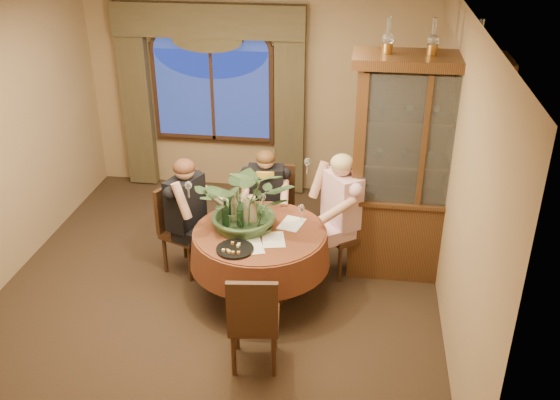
# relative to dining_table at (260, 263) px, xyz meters

# --- Properties ---
(floor) EXTENTS (5.00, 5.00, 0.00)m
(floor) POSITION_rel_dining_table_xyz_m (-0.45, 0.07, -0.38)
(floor) COLOR black
(floor) RESTS_ON ground
(wall_back) EXTENTS (4.50, 0.00, 4.50)m
(wall_back) POSITION_rel_dining_table_xyz_m (-0.45, 2.57, 1.02)
(wall_back) COLOR #987A54
(wall_back) RESTS_ON ground
(wall_right) EXTENTS (0.00, 5.00, 5.00)m
(wall_right) POSITION_rel_dining_table_xyz_m (1.80, 0.07, 1.02)
(wall_right) COLOR #987A54
(wall_right) RESTS_ON ground
(ceiling) EXTENTS (5.00, 5.00, 0.00)m
(ceiling) POSITION_rel_dining_table_xyz_m (-0.45, 0.07, 2.42)
(ceiling) COLOR white
(ceiling) RESTS_ON wall_back
(window) EXTENTS (1.62, 0.10, 1.32)m
(window) POSITION_rel_dining_table_xyz_m (-1.05, 2.50, 0.92)
(window) COLOR navy
(window) RESTS_ON wall_back
(arched_transom) EXTENTS (1.60, 0.06, 0.44)m
(arched_transom) POSITION_rel_dining_table_xyz_m (-1.05, 2.50, 1.71)
(arched_transom) COLOR navy
(arched_transom) RESTS_ON wall_back
(drapery_left) EXTENTS (0.38, 0.14, 2.32)m
(drapery_left) POSITION_rel_dining_table_xyz_m (-2.08, 2.45, 0.80)
(drapery_left) COLOR #423923
(drapery_left) RESTS_ON floor
(drapery_right) EXTENTS (0.38, 0.14, 2.32)m
(drapery_right) POSITION_rel_dining_table_xyz_m (-0.02, 2.45, 0.80)
(drapery_right) COLOR #423923
(drapery_right) RESTS_ON floor
(swag_valance) EXTENTS (2.45, 0.16, 0.42)m
(swag_valance) POSITION_rel_dining_table_xyz_m (-1.05, 2.42, 1.90)
(swag_valance) COLOR #423923
(swag_valance) RESTS_ON wall_back
(dining_table) EXTENTS (1.74, 1.74, 0.75)m
(dining_table) POSITION_rel_dining_table_xyz_m (0.00, 0.00, 0.00)
(dining_table) COLOR maroon
(dining_table) RESTS_ON floor
(china_cabinet) EXTENTS (1.45, 0.57, 2.36)m
(china_cabinet) POSITION_rel_dining_table_xyz_m (1.52, 0.69, 0.80)
(china_cabinet) COLOR #3C2210
(china_cabinet) RESTS_ON floor
(oil_lamp_left) EXTENTS (0.11, 0.11, 0.34)m
(oil_lamp_left) POSITION_rel_dining_table_xyz_m (1.11, 0.69, 2.15)
(oil_lamp_left) COLOR #A5722D
(oil_lamp_left) RESTS_ON china_cabinet
(oil_lamp_center) EXTENTS (0.11, 0.11, 0.34)m
(oil_lamp_center) POSITION_rel_dining_table_xyz_m (1.52, 0.69, 2.15)
(oil_lamp_center) COLOR #A5722D
(oil_lamp_center) RESTS_ON china_cabinet
(oil_lamp_right) EXTENTS (0.11, 0.11, 0.34)m
(oil_lamp_right) POSITION_rel_dining_table_xyz_m (1.93, 0.69, 2.15)
(oil_lamp_right) COLOR #A5722D
(oil_lamp_right) RESTS_ON china_cabinet
(chair_right) EXTENTS (0.59, 0.59, 0.96)m
(chair_right) POSITION_rel_dining_table_xyz_m (0.83, 0.58, 0.10)
(chair_right) COLOR black
(chair_right) RESTS_ON floor
(chair_back_right) EXTENTS (0.42, 0.42, 0.96)m
(chair_back_right) POSITION_rel_dining_table_xyz_m (0.00, 0.93, 0.10)
(chair_back_right) COLOR black
(chair_back_right) RESTS_ON floor
(chair_back) EXTENTS (0.55, 0.55, 0.96)m
(chair_back) POSITION_rel_dining_table_xyz_m (-0.87, 0.36, 0.10)
(chair_back) COLOR black
(chair_back) RESTS_ON floor
(chair_front_left) EXTENTS (0.47, 0.47, 0.96)m
(chair_front_left) POSITION_rel_dining_table_xyz_m (0.12, -1.01, 0.10)
(chair_front_left) COLOR black
(chair_front_left) RESTS_ON floor
(person_pink) EXTENTS (0.66, 0.66, 1.38)m
(person_pink) POSITION_rel_dining_table_xyz_m (0.77, 0.55, 0.31)
(person_pink) COLOR beige
(person_pink) RESTS_ON floor
(person_back) EXTENTS (0.58, 0.60, 1.33)m
(person_back) POSITION_rel_dining_table_xyz_m (-0.83, 0.32, 0.29)
(person_back) COLOR black
(person_back) RESTS_ON floor
(person_scarf) EXTENTS (0.48, 0.45, 1.24)m
(person_scarf) POSITION_rel_dining_table_xyz_m (-0.08, 0.88, 0.25)
(person_scarf) COLOR black
(person_scarf) RESTS_ON floor
(stoneware_vase) EXTENTS (0.16, 0.16, 0.30)m
(stoneware_vase) POSITION_rel_dining_table_xyz_m (-0.12, 0.13, 0.52)
(stoneware_vase) COLOR gray
(stoneware_vase) RESTS_ON dining_table
(centerpiece_plant) EXTENTS (0.96, 1.06, 0.83)m
(centerpiece_plant) POSITION_rel_dining_table_xyz_m (-0.13, 0.09, 0.99)
(centerpiece_plant) COLOR #395931
(centerpiece_plant) RESTS_ON dining_table
(olive_bowl) EXTENTS (0.15, 0.15, 0.05)m
(olive_bowl) POSITION_rel_dining_table_xyz_m (0.05, -0.01, 0.40)
(olive_bowl) COLOR #50572E
(olive_bowl) RESTS_ON dining_table
(cheese_platter) EXTENTS (0.35, 0.35, 0.02)m
(cheese_platter) POSITION_rel_dining_table_xyz_m (-0.16, -0.40, 0.39)
(cheese_platter) COLOR black
(cheese_platter) RESTS_ON dining_table
(wine_bottle_0) EXTENTS (0.07, 0.07, 0.33)m
(wine_bottle_0) POSITION_rel_dining_table_xyz_m (-0.26, 0.09, 0.54)
(wine_bottle_0) COLOR tan
(wine_bottle_0) RESTS_ON dining_table
(wine_bottle_1) EXTENTS (0.07, 0.07, 0.33)m
(wine_bottle_1) POSITION_rel_dining_table_xyz_m (-0.19, -0.02, 0.54)
(wine_bottle_1) COLOR black
(wine_bottle_1) RESTS_ON dining_table
(wine_bottle_2) EXTENTS (0.07, 0.07, 0.33)m
(wine_bottle_2) POSITION_rel_dining_table_xyz_m (-0.32, -0.06, 0.54)
(wine_bottle_2) COLOR black
(wine_bottle_2) RESTS_ON dining_table
(wine_bottle_3) EXTENTS (0.07, 0.07, 0.33)m
(wine_bottle_3) POSITION_rel_dining_table_xyz_m (-0.32, 0.21, 0.54)
(wine_bottle_3) COLOR black
(wine_bottle_3) RESTS_ON dining_table
(tasting_paper_0) EXTENTS (0.27, 0.34, 0.00)m
(tasting_paper_0) POSITION_rel_dining_table_xyz_m (0.16, -0.16, 0.38)
(tasting_paper_0) COLOR white
(tasting_paper_0) RESTS_ON dining_table
(tasting_paper_1) EXTENTS (0.28, 0.34, 0.00)m
(tasting_paper_1) POSITION_rel_dining_table_xyz_m (0.29, 0.18, 0.38)
(tasting_paper_1) COLOR white
(tasting_paper_1) RESTS_ON dining_table
(tasting_paper_2) EXTENTS (0.30, 0.35, 0.00)m
(tasting_paper_2) POSITION_rel_dining_table_xyz_m (-0.03, -0.31, 0.38)
(tasting_paper_2) COLOR white
(tasting_paper_2) RESTS_ON dining_table
(wine_glass_person_pink) EXTENTS (0.07, 0.07, 0.18)m
(wine_glass_person_pink) POSITION_rel_dining_table_xyz_m (0.38, 0.27, 0.46)
(wine_glass_person_pink) COLOR silver
(wine_glass_person_pink) RESTS_ON dining_table
(wine_glass_person_back) EXTENTS (0.07, 0.07, 0.18)m
(wine_glass_person_back) POSITION_rel_dining_table_xyz_m (-0.43, 0.17, 0.46)
(wine_glass_person_back) COLOR silver
(wine_glass_person_back) RESTS_ON dining_table
(wine_glass_person_scarf) EXTENTS (0.07, 0.07, 0.18)m
(wine_glass_person_scarf) POSITION_rel_dining_table_xyz_m (-0.04, 0.46, 0.46)
(wine_glass_person_scarf) COLOR silver
(wine_glass_person_scarf) RESTS_ON dining_table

